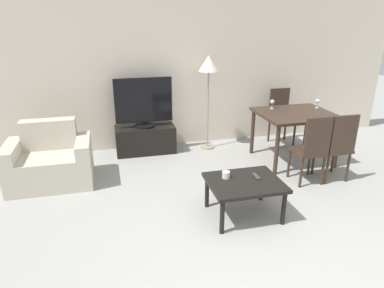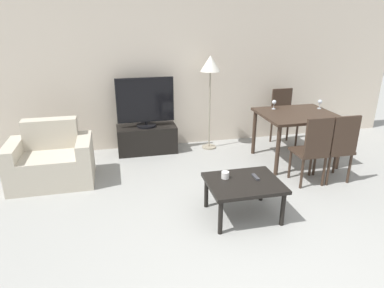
# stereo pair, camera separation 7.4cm
# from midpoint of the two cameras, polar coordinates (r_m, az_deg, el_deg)

# --- Properties ---
(ground_plane) EXTENTS (18.00, 18.00, 0.00)m
(ground_plane) POSITION_cam_midpoint_polar(r_m,az_deg,el_deg) (3.31, 13.68, -20.93)
(ground_plane) COLOR #9E9E99
(wall_back) EXTENTS (7.75, 0.06, 2.70)m
(wall_back) POSITION_cam_midpoint_polar(r_m,az_deg,el_deg) (5.90, -1.34, 12.72)
(wall_back) COLOR beige
(wall_back) RESTS_ON ground_plane
(armchair) EXTENTS (1.08, 0.71, 0.84)m
(armchair) POSITION_cam_midpoint_polar(r_m,az_deg,el_deg) (5.02, -22.91, -2.84)
(armchair) COLOR beige
(armchair) RESTS_ON ground_plane
(tv_stand) EXTENTS (0.97, 0.44, 0.45)m
(tv_stand) POSITION_cam_midpoint_polar(r_m,az_deg,el_deg) (5.77, -8.12, 0.78)
(tv_stand) COLOR black
(tv_stand) RESTS_ON ground_plane
(tv) EXTENTS (0.92, 0.32, 0.80)m
(tv) POSITION_cam_midpoint_polar(r_m,az_deg,el_deg) (5.58, -8.44, 6.81)
(tv) COLOR black
(tv) RESTS_ON tv_stand
(coffee_table) EXTENTS (0.82, 0.67, 0.43)m
(coffee_table) POSITION_cam_midpoint_polar(r_m,az_deg,el_deg) (3.89, 8.21, -6.82)
(coffee_table) COLOR black
(coffee_table) RESTS_ON ground_plane
(dining_table) EXTENTS (1.11, 0.97, 0.78)m
(dining_table) POSITION_cam_midpoint_polar(r_m,az_deg,el_deg) (5.47, 16.43, 4.05)
(dining_table) COLOR #38281E
(dining_table) RESTS_ON ground_plane
(dining_chair_near) EXTENTS (0.40, 0.40, 0.97)m
(dining_chair_near) POSITION_cam_midpoint_polar(r_m,az_deg,el_deg) (4.77, 18.92, -0.51)
(dining_chair_near) COLOR #38281E
(dining_chair_near) RESTS_ON ground_plane
(dining_chair_far) EXTENTS (0.40, 0.40, 0.97)m
(dining_chair_far) POSITION_cam_midpoint_polar(r_m,az_deg,el_deg) (6.27, 14.25, 4.91)
(dining_chair_far) COLOR #38281E
(dining_chair_far) RESTS_ON ground_plane
(dining_chair_near_right) EXTENTS (0.40, 0.40, 0.97)m
(dining_chair_near_right) POSITION_cam_midpoint_polar(r_m,az_deg,el_deg) (4.99, 22.68, -0.10)
(dining_chair_near_right) COLOR #38281E
(dining_chair_near_right) RESTS_ON ground_plane
(floor_lamp) EXTENTS (0.32, 0.32, 1.57)m
(floor_lamp) POSITION_cam_midpoint_polar(r_m,az_deg,el_deg) (5.64, 2.40, 12.39)
(floor_lamp) COLOR gray
(floor_lamp) RESTS_ON ground_plane
(remote_primary) EXTENTS (0.04, 0.15, 0.02)m
(remote_primary) POSITION_cam_midpoint_polar(r_m,az_deg,el_deg) (3.97, 10.13, -5.34)
(remote_primary) COLOR #38383D
(remote_primary) RESTS_ON coffee_table
(cup_white_near) EXTENTS (0.09, 0.09, 0.08)m
(cup_white_near) POSITION_cam_midpoint_polar(r_m,az_deg,el_deg) (3.90, 5.15, -5.12)
(cup_white_near) COLOR white
(cup_white_near) RESTS_ON coffee_table
(wine_glass_left) EXTENTS (0.07, 0.07, 0.15)m
(wine_glass_left) POSITION_cam_midpoint_polar(r_m,az_deg,el_deg) (5.56, 12.87, 6.78)
(wine_glass_left) COLOR silver
(wine_glass_left) RESTS_ON dining_table
(wine_glass_center) EXTENTS (0.07, 0.07, 0.15)m
(wine_glass_center) POSITION_cam_midpoint_polar(r_m,az_deg,el_deg) (5.81, 19.87, 6.64)
(wine_glass_center) COLOR silver
(wine_glass_center) RESTS_ON dining_table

